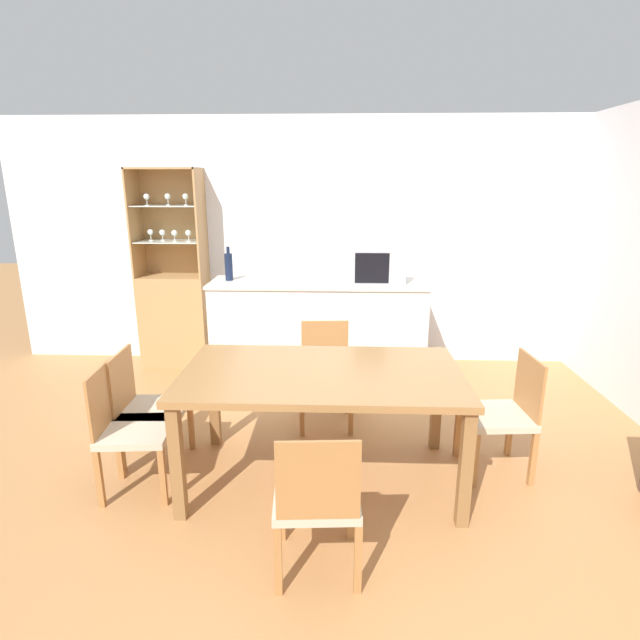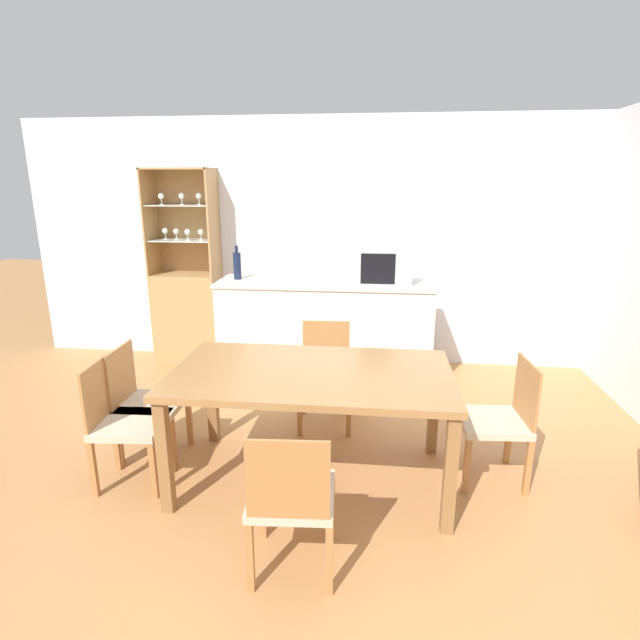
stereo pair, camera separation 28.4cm
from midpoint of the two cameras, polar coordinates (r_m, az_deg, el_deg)
name	(u,v)px [view 1 (the left image)]	position (r m, az deg, el deg)	size (l,w,h in m)	color
ground_plane	(320,502)	(3.27, -2.61, -20.12)	(18.00, 18.00, 0.00)	#B27A47
wall_back	(330,243)	(5.32, -0.43, 8.73)	(6.80, 0.06, 2.55)	silver
kitchen_counter	(318,333)	(4.80, -1.88, -1.48)	(2.03, 0.58, 1.00)	white
display_cabinet	(175,307)	(5.55, -17.62, 1.45)	(0.70, 0.38, 2.04)	tan
dining_table	(322,383)	(3.17, -2.30, -7.26)	(1.75, 0.99, 0.76)	olive
dining_chair_side_left_near	(130,429)	(3.45, -23.14, -11.43)	(0.45, 0.45, 0.82)	#C1B299
dining_chair_side_right_far	(503,414)	(3.54, 18.00, -10.21)	(0.45, 0.45, 0.82)	#C1B299
dining_chair_side_left_far	(148,408)	(3.69, -21.21, -9.41)	(0.43, 0.43, 0.82)	#C1B299
dining_chair_head_far	(325,374)	(4.02, -1.40, -6.23)	(0.44, 0.44, 0.82)	#C1B299
dining_chair_head_near	(317,499)	(2.58, -3.65, -19.79)	(0.44, 0.44, 0.82)	#C1B299
microwave	(378,265)	(4.65, 4.91, 6.25)	(0.48, 0.34, 0.31)	#B7BABF
wine_bottle	(229,266)	(4.81, -12.07, 6.02)	(0.07, 0.07, 0.32)	#141E38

